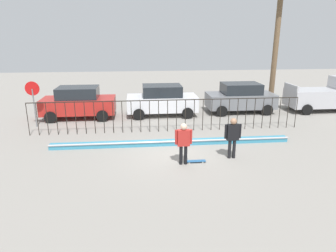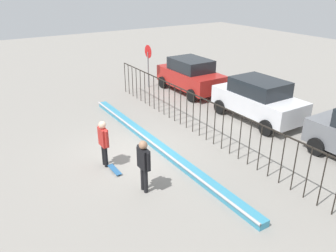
% 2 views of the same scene
% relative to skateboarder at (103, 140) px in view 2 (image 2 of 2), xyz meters
% --- Properties ---
extents(ground_plane, '(60.00, 60.00, 0.00)m').
position_rel_skateboarder_xyz_m(ground_plane, '(-0.19, 1.13, -1.00)').
color(ground_plane, gray).
extents(bowl_coping_ledge, '(11.00, 0.40, 0.27)m').
position_rel_skateboarder_xyz_m(bowl_coping_ledge, '(-0.19, 2.20, -0.88)').
color(bowl_coping_ledge, teal).
rests_on(bowl_coping_ledge, ground).
extents(perimeter_fence, '(14.04, 0.04, 1.69)m').
position_rel_skateboarder_xyz_m(perimeter_fence, '(-0.19, 4.26, 0.05)').
color(perimeter_fence, black).
rests_on(perimeter_fence, ground).
extents(skateboarder, '(0.68, 0.25, 1.67)m').
position_rel_skateboarder_xyz_m(skateboarder, '(0.00, 0.00, 0.00)').
color(skateboarder, black).
rests_on(skateboarder, ground).
extents(skateboard, '(0.80, 0.20, 0.07)m').
position_rel_skateboarder_xyz_m(skateboard, '(0.52, 0.11, -0.94)').
color(skateboard, '#26598C').
rests_on(skateboard, ground).
extents(camera_operator, '(0.69, 0.26, 1.71)m').
position_rel_skateboarder_xyz_m(camera_operator, '(2.08, 0.42, 0.02)').
color(camera_operator, black).
rests_on(camera_operator, ground).
extents(parked_car_red, '(4.30, 2.12, 1.90)m').
position_rel_skateboarder_xyz_m(parked_car_red, '(-5.26, 7.43, -0.03)').
color(parked_car_red, '#B2231E').
rests_on(parked_car_red, ground).
extents(parked_car_white, '(4.30, 2.12, 1.90)m').
position_rel_skateboarder_xyz_m(parked_car_white, '(-0.21, 7.57, -0.03)').
color(parked_car_white, silver).
rests_on(parked_car_white, ground).
extents(stop_sign, '(0.76, 0.07, 2.50)m').
position_rel_skateboarder_xyz_m(stop_sign, '(-7.32, 5.85, 0.61)').
color(stop_sign, slate).
rests_on(stop_sign, ground).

